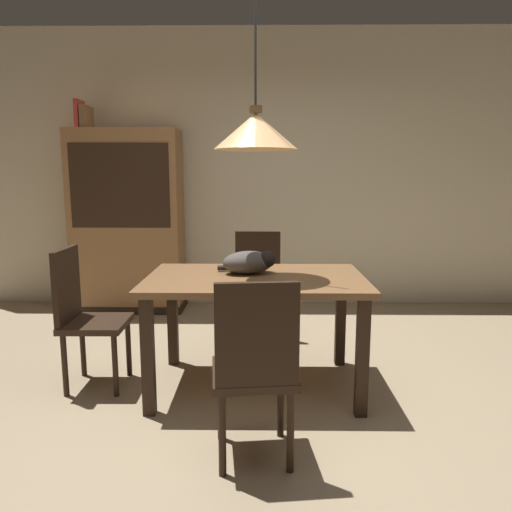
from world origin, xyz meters
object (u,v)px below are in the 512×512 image
object	(u,v)px
book_red_tall	(80,115)
book_brown_thick	(87,118)
dining_table	(256,292)
chair_near_front	(255,364)
hutch_bookcase	(128,225)
chair_far_back	(257,283)
chair_left_side	(84,312)
pendant_lamp	(256,131)
cat_sleeping	(250,262)

from	to	relation	value
book_red_tall	book_brown_thick	world-z (taller)	book_red_tall
dining_table	book_brown_thick	xyz separation A→B (m)	(-1.70, 1.88, 1.31)
chair_near_front	hutch_bookcase	xyz separation A→B (m)	(-1.35, 2.75, 0.38)
dining_table	book_brown_thick	distance (m)	2.85
dining_table	chair_far_back	bearing A→B (deg)	89.86
chair_far_back	book_red_tall	xyz separation A→B (m)	(-1.77, 1.00, 1.48)
chair_left_side	book_brown_thick	world-z (taller)	book_brown_thick
pendant_lamp	chair_left_side	bearing A→B (deg)	-179.96
dining_table	chair_left_side	xyz separation A→B (m)	(-1.13, -0.00, -0.14)
chair_left_side	book_red_tall	bearing A→B (deg)	108.92
chair_left_side	dining_table	bearing A→B (deg)	0.04
dining_table	hutch_bookcase	distance (m)	2.32
dining_table	hutch_bookcase	xyz separation A→B (m)	(-1.34, 1.87, 0.24)
chair_far_back	book_brown_thick	world-z (taller)	book_brown_thick
dining_table	pendant_lamp	world-z (taller)	pendant_lamp
chair_near_front	book_red_tall	world-z (taller)	book_red_tall
book_red_tall	chair_left_side	bearing A→B (deg)	-71.08
chair_left_side	book_brown_thick	xyz separation A→B (m)	(-0.58, 1.88, 1.45)
chair_left_side	book_red_tall	size ratio (longest dim) A/B	3.32
dining_table	chair_near_front	bearing A→B (deg)	-89.46
hutch_bookcase	chair_far_back	bearing A→B (deg)	-36.54
book_red_tall	hutch_bookcase	bearing A→B (deg)	-0.20
dining_table	chair_far_back	xyz separation A→B (m)	(0.00, 0.88, -0.14)
dining_table	cat_sleeping	size ratio (longest dim) A/B	3.48
chair_left_side	book_brown_thick	bearing A→B (deg)	107.07
dining_table	book_red_tall	distance (m)	2.91
dining_table	cat_sleeping	bearing A→B (deg)	112.62
chair_left_side	cat_sleeping	bearing A→B (deg)	5.00
cat_sleeping	book_brown_thick	xyz separation A→B (m)	(-1.67, 1.78, 1.13)
chair_left_side	cat_sleeping	xyz separation A→B (m)	(1.09, 0.10, 0.32)
chair_near_front	hutch_bookcase	bearing A→B (deg)	116.13
pendant_lamp	book_brown_thick	bearing A→B (deg)	132.26
dining_table	pendant_lamp	distance (m)	1.01
pendant_lamp	book_red_tall	distance (m)	2.60
dining_table	chair_near_front	xyz separation A→B (m)	(0.01, -0.88, -0.14)
chair_near_front	hutch_bookcase	world-z (taller)	hutch_bookcase
book_red_tall	book_brown_thick	bearing A→B (deg)	0.00
chair_left_side	chair_near_front	world-z (taller)	same
cat_sleeping	book_brown_thick	size ratio (longest dim) A/B	1.67
hutch_bookcase	pendant_lamp	bearing A→B (deg)	-54.40
chair_near_front	book_brown_thick	size ratio (longest dim) A/B	3.88
chair_near_front	cat_sleeping	xyz separation A→B (m)	(-0.05, 0.97, 0.32)
chair_left_side	chair_near_front	size ratio (longest dim) A/B	1.00
dining_table	chair_near_front	distance (m)	0.89
pendant_lamp	book_brown_thick	distance (m)	2.55
cat_sleeping	book_red_tall	bearing A→B (deg)	134.20
cat_sleeping	book_red_tall	xyz separation A→B (m)	(-1.73, 1.78, 1.16)
cat_sleeping	pendant_lamp	distance (m)	0.84
book_brown_thick	cat_sleeping	bearing A→B (deg)	-46.93
chair_near_front	book_red_tall	size ratio (longest dim) A/B	3.32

